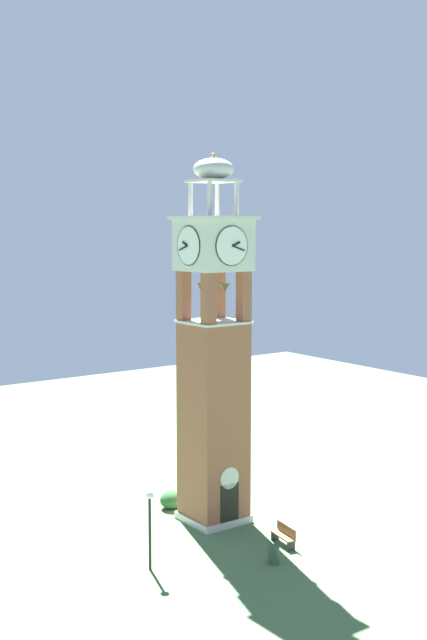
# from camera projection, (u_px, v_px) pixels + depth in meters

# --- Properties ---
(ground) EXTENTS (80.00, 80.00, 0.00)m
(ground) POSITION_uv_depth(u_px,v_px,m) (214.00, 520.00, 40.95)
(ground) COLOR #517547
(clock_tower) EXTENTS (3.29, 3.29, 18.43)m
(clock_tower) POSITION_uv_depth(u_px,v_px,m) (214.00, 370.00, 40.06)
(clock_tower) COLOR #93543D
(clock_tower) RESTS_ON ground
(park_bench) EXTENTS (0.70, 1.65, 0.95)m
(park_bench) POSITION_uv_depth(u_px,v_px,m) (284.00, 535.00, 37.67)
(park_bench) COLOR brown
(park_bench) RESTS_ON ground
(lamp_post) EXTENTS (0.36, 0.36, 3.54)m
(lamp_post) POSITION_uv_depth(u_px,v_px,m) (150.00, 515.00, 34.73)
(lamp_post) COLOR black
(lamp_post) RESTS_ON ground
(trash_bin) EXTENTS (0.52, 0.52, 0.80)m
(trash_bin) POSITION_uv_depth(u_px,v_px,m) (274.00, 555.00, 35.62)
(trash_bin) COLOR #38513D
(trash_bin) RESTS_ON ground
(shrub_near_entry) EXTENTS (0.82, 0.82, 0.63)m
(shrub_near_entry) POSITION_uv_depth(u_px,v_px,m) (198.00, 487.00, 45.23)
(shrub_near_entry) COLOR #28562D
(shrub_near_entry) RESTS_ON ground
(shrub_left_of_tower) EXTENTS (1.18, 1.18, 0.92)m
(shrub_left_of_tower) POSITION_uv_depth(u_px,v_px,m) (171.00, 500.00, 42.61)
(shrub_left_of_tower) COLOR #28562D
(shrub_left_of_tower) RESTS_ON ground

